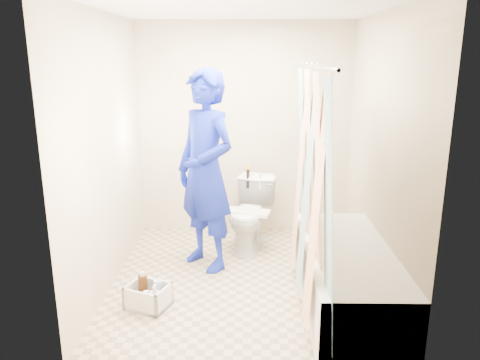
{
  "coord_description": "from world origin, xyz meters",
  "views": [
    {
      "loc": [
        0.02,
        -3.98,
        2.03
      ],
      "look_at": [
        -0.04,
        0.26,
        0.89
      ],
      "focal_mm": 35.0,
      "sensor_mm": 36.0,
      "label": 1
    }
  ],
  "objects_px": {
    "plumber": "(206,171)",
    "toilet": "(250,214)",
    "cleaning_caddy": "(149,297)",
    "bathtub": "(346,274)"
  },
  "relations": [
    {
      "from": "plumber",
      "to": "cleaning_caddy",
      "type": "bearing_deg",
      "value": -71.38
    },
    {
      "from": "bathtub",
      "to": "plumber",
      "type": "distance_m",
      "value": 1.59
    },
    {
      "from": "bathtub",
      "to": "toilet",
      "type": "relative_size",
      "value": 2.34
    },
    {
      "from": "cleaning_caddy",
      "to": "toilet",
      "type": "bearing_deg",
      "value": 78.8
    },
    {
      "from": "bathtub",
      "to": "cleaning_caddy",
      "type": "xyz_separation_m",
      "value": [
        -1.63,
        -0.09,
        -0.18
      ]
    },
    {
      "from": "cleaning_caddy",
      "to": "plumber",
      "type": "bearing_deg",
      "value": 85.72
    },
    {
      "from": "bathtub",
      "to": "plumber",
      "type": "xyz_separation_m",
      "value": [
        -1.22,
        0.74,
        0.69
      ]
    },
    {
      "from": "plumber",
      "to": "toilet",
      "type": "bearing_deg",
      "value": 91.4
    },
    {
      "from": "toilet",
      "to": "cleaning_caddy",
      "type": "distance_m",
      "value": 1.56
    },
    {
      "from": "bathtub",
      "to": "cleaning_caddy",
      "type": "relative_size",
      "value": 4.33
    }
  ]
}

